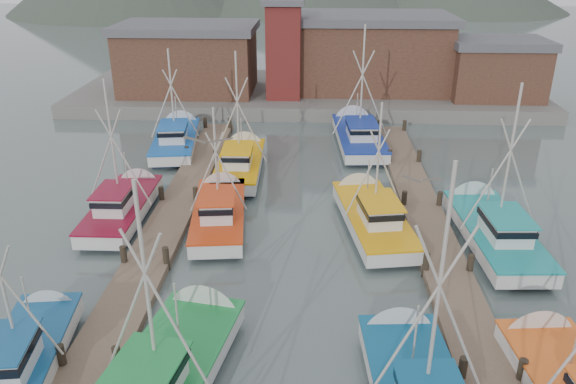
{
  "coord_description": "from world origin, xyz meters",
  "views": [
    {
      "loc": [
        0.73,
        -17.33,
        14.05
      ],
      "look_at": [
        -0.47,
        8.45,
        2.6
      ],
      "focal_mm": 35.0,
      "sensor_mm": 36.0,
      "label": 1
    }
  ],
  "objects_px": {
    "lookout_tower": "(284,49)",
    "boat_8": "(220,211)",
    "boat_4": "(168,372)",
    "boat_12": "(241,162)"
  },
  "relations": [
    {
      "from": "lookout_tower",
      "to": "boat_4",
      "type": "distance_m",
      "value": 35.96
    },
    {
      "from": "boat_12",
      "to": "boat_8",
      "type": "bearing_deg",
      "value": -92.95
    },
    {
      "from": "lookout_tower",
      "to": "boat_8",
      "type": "bearing_deg",
      "value": -95.69
    },
    {
      "from": "lookout_tower",
      "to": "boat_12",
      "type": "relative_size",
      "value": 0.95
    },
    {
      "from": "boat_12",
      "to": "lookout_tower",
      "type": "bearing_deg",
      "value": 81.22
    },
    {
      "from": "lookout_tower",
      "to": "boat_4",
      "type": "height_order",
      "value": "lookout_tower"
    },
    {
      "from": "boat_8",
      "to": "boat_12",
      "type": "bearing_deg",
      "value": 82.08
    },
    {
      "from": "boat_4",
      "to": "boat_8",
      "type": "bearing_deg",
      "value": 101.29
    },
    {
      "from": "boat_4",
      "to": "boat_12",
      "type": "bearing_deg",
      "value": 100.23
    },
    {
      "from": "lookout_tower",
      "to": "boat_12",
      "type": "xyz_separation_m",
      "value": [
        -2.06,
        -15.48,
        -4.87
      ]
    }
  ]
}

